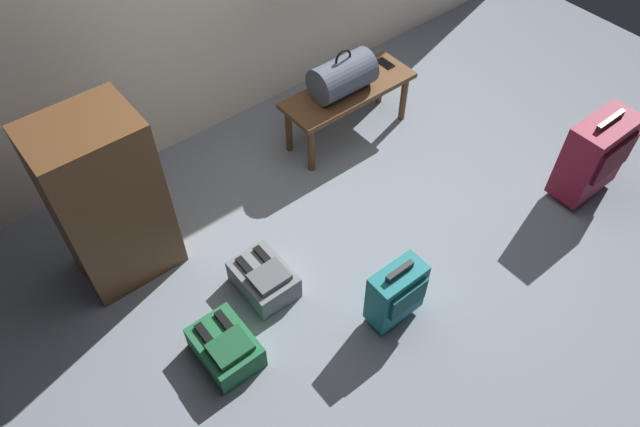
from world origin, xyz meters
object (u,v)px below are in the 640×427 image
Objects in this scene: cell_phone at (385,63)px; side_cabinet at (107,201)px; duffel_bag_slate at (343,76)px; suitcase_small_teal at (396,293)px; bench at (348,96)px; backpack_grey at (264,279)px; suitcase_upright_burgundy at (594,155)px; backpack_green at (226,347)px.

side_cabinet is (-2.21, -0.11, 0.13)m from cell_phone.
duffel_bag_slate reaches higher than suitcase_small_teal.
bench is 2.63× the size of backpack_grey.
suitcase_upright_burgundy is (0.87, -1.44, -0.03)m from bench.
side_cabinet is at bearing 97.06° from backpack_green.
bench is 2.17× the size of suitcase_small_teal.
side_cabinet is at bearing -178.18° from bench.
backpack_grey is at bearing 29.25° from backpack_green.
cell_phone is 0.38× the size of backpack_green.
side_cabinet is (-2.68, 1.38, 0.22)m from suitcase_upright_burgundy.
side_cabinet is at bearing -178.12° from duffel_bag_slate.
backpack_green is (-0.88, 0.38, -0.15)m from suitcase_small_teal.
side_cabinet reaches higher than suitcase_upright_burgundy.
side_cabinet is at bearing 152.70° from suitcase_upright_burgundy.
suitcase_upright_burgundy is at bearing -57.19° from duffel_bag_slate.
backpack_green is at bearing -149.01° from duffel_bag_slate.
suitcase_small_teal is 1.68m from side_cabinet.
duffel_bag_slate is 0.96× the size of suitcase_small_teal.
side_cabinet reaches higher than backpack_grey.
duffel_bag_slate is at bearing -180.00° from bench.
duffel_bag_slate reaches higher than backpack_green.
suitcase_small_teal is (-1.68, 0.07, -0.09)m from suitcase_upright_burgundy.
bench reaches higher than backpack_grey.
backpack_green is 1.04m from side_cabinet.
cell_phone is at bearing 6.41° from duffel_bag_slate.
suitcase_upright_burgundy is at bearing -10.12° from backpack_green.
suitcase_small_teal is (-0.75, -1.37, -0.31)m from duffel_bag_slate.
backpack_green is at bearing -150.75° from backpack_grey.
side_cabinet reaches higher than suitcase_small_teal.
bench is 0.41m from cell_phone.
cell_phone is 2.36m from backpack_green.
suitcase_small_teal is 0.42× the size of side_cabinet.
suitcase_small_teal is at bearing -130.46° from cell_phone.
suitcase_small_teal is at bearing -52.66° from side_cabinet.
suitcase_small_teal is at bearing -23.48° from backpack_green.
bench is 1.83m from side_cabinet.
suitcase_small_teal is 1.21× the size of backpack_grey.
cell_phone is 0.23× the size of suitcase_upright_burgundy.
suitcase_upright_burgundy is (0.47, -1.49, -0.10)m from cell_phone.
cell_phone is at bearing 7.41° from bench.
backpack_grey is 0.48m from backpack_green.
bench is at bearing 121.03° from suitcase_upright_burgundy.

